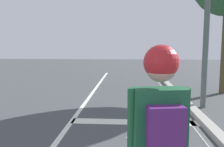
{
  "coord_description": "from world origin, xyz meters",
  "views": [
    {
      "loc": [
        1.55,
        0.59,
        1.88
      ],
      "look_at": [
        1.2,
        5.91,
        1.22
      ],
      "focal_mm": 38.3,
      "sensor_mm": 36.0,
      "label": 1
    }
  ],
  "objects": [
    {
      "name": "stop_bar",
      "position": [
        1.73,
        6.2,
        0.0
      ],
      "size": [
        3.06,
        0.4,
        0.01
      ],
      "primitive_type": "cube",
      "color": "silver",
      "rests_on": "ground"
    },
    {
      "name": "lane_line_center",
      "position": [
        0.2,
        6.0,
        0.0
      ],
      "size": [
        0.12,
        20.0,
        0.01
      ],
      "primitive_type": "cube",
      "color": "silver",
      "rests_on": "ground"
    },
    {
      "name": "skater",
      "position": [
        1.8,
        2.37,
        1.24
      ],
      "size": [
        0.49,
        0.65,
        1.79
      ],
      "color": "#375273",
      "rests_on": "skateboard"
    },
    {
      "name": "lane_line_curbside",
      "position": [
        3.1,
        6.0,
        0.0
      ],
      "size": [
        0.12,
        20.0,
        0.01
      ],
      "primitive_type": "cube",
      "color": "silver",
      "rests_on": "ground"
    },
    {
      "name": "curb_strip",
      "position": [
        3.35,
        6.0,
        0.07
      ],
      "size": [
        0.24,
        24.0,
        0.14
      ],
      "primitive_type": "cube",
      "color": "#A09F95",
      "rests_on": "ground"
    },
    {
      "name": "lane_arrow_head",
      "position": [
        1.88,
        5.27,
        0.0
      ],
      "size": [
        0.71,
        0.71,
        0.01
      ],
      "primitive_type": "cube",
      "rotation": [
        0.0,
        0.0,
        0.79
      ],
      "color": "silver",
      "rests_on": "ground"
    }
  ]
}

